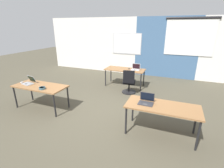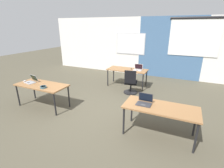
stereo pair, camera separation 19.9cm
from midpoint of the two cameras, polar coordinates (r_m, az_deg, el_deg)
The scene contains 12 objects.
ground_plane at distance 5.04m, azimuth -2.12°, elevation -8.57°, with size 24.00×24.00×0.00m.
back_wall_assembly at distance 8.45m, azimuth 11.11°, elevation 12.70°, with size 10.00×0.27×2.80m.
desk_near_left at distance 5.33m, azimuth -22.36°, elevation -0.76°, with size 1.60×0.70×0.72m.
desk_near_right at distance 3.79m, azimuth 18.06°, elevation -8.43°, with size 1.60×0.70×0.72m.
desk_far_center at distance 6.71m, azimuth 6.19°, elevation 4.66°, with size 1.60×0.70×0.72m.
laptop_near_right_inner at distance 3.79m, azimuth 12.76°, elevation -6.06°, with size 0.34×0.29×0.23m.
laptop_far_right at distance 6.61m, azimuth 9.92°, elevation 5.25°, with size 0.33×0.28×0.24m.
mouse_far_right at distance 6.70m, azimuth 7.66°, elevation 5.26°, with size 0.08×0.11×0.03m.
chair_far_right at distance 6.02m, azimuth 7.46°, elevation 0.03°, with size 0.52×0.57×0.92m.
laptop_near_left_end at distance 5.62m, azimuth -25.43°, elevation 1.00°, with size 0.38×0.37×0.22m.
mouse_near_left_end at distance 5.81m, azimuth -27.40°, elevation 0.93°, with size 0.08×0.11×0.03m.
snack_bowl at distance 4.97m, azimuth -21.85°, elevation -0.96°, with size 0.18×0.18×0.06m.
Camera 2 is at (2.09, -3.93, 2.39)m, focal length 26.16 mm.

